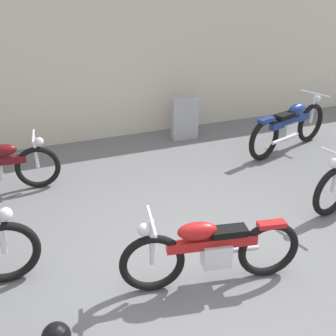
# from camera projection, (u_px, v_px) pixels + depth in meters

# --- Properties ---
(ground_plane) EXTENTS (40.00, 40.00, 0.00)m
(ground_plane) POSITION_uv_depth(u_px,v_px,m) (202.00, 271.00, 4.47)
(ground_plane) COLOR slate
(building_wall) EXTENTS (18.00, 0.30, 3.27)m
(building_wall) POSITION_uv_depth(u_px,v_px,m) (97.00, 56.00, 7.66)
(building_wall) COLOR beige
(building_wall) RESTS_ON ground_plane
(stone_marker) EXTENTS (0.54, 0.25, 0.84)m
(stone_marker) POSITION_uv_depth(u_px,v_px,m) (185.00, 119.00, 8.04)
(stone_marker) COLOR #9E9EA3
(stone_marker) RESTS_ON ground_plane
(motorcycle_red) EXTENTS (1.92, 0.63, 0.87)m
(motorcycle_red) POSITION_uv_depth(u_px,v_px,m) (211.00, 250.00, 4.14)
(motorcycle_red) COLOR black
(motorcycle_red) RESTS_ON ground_plane
(motorcycle_blue) EXTENTS (2.15, 0.88, 0.99)m
(motorcycle_blue) POSITION_uv_depth(u_px,v_px,m) (290.00, 126.00, 7.47)
(motorcycle_blue) COLOR black
(motorcycle_blue) RESTS_ON ground_plane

